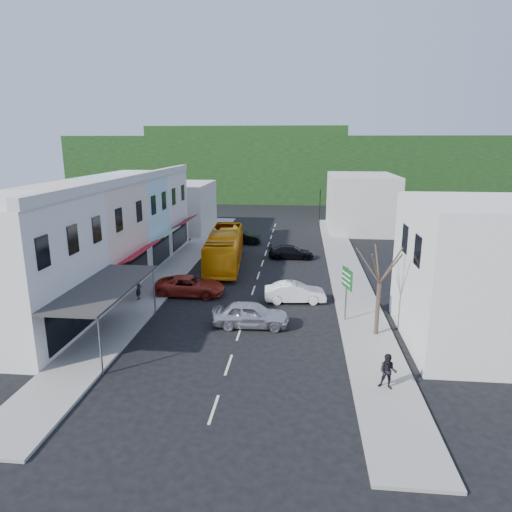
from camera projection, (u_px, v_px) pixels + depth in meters
The scene contains 19 objects.
ground at pixel (247, 309), 30.90m from camera, with size 120.00×120.00×0.00m, color black.
sidewalk_left at pixel (178, 266), 41.26m from camera, with size 3.00×52.00×0.15m, color gray.
sidewalk_right at pixel (346, 271), 39.81m from camera, with size 3.00×52.00×0.15m, color gray.
shopfront_row at pixel (97, 233), 35.96m from camera, with size 8.25×30.00×8.00m.
right_building at pixel (485, 275), 24.76m from camera, with size 8.00×9.00×8.00m, color silver.
distant_block_left at pixel (178, 207), 57.38m from camera, with size 8.00×10.00×6.00m, color #B7B2A8.
distant_block_right at pixel (361, 202), 57.93m from camera, with size 8.00×12.00×7.00m, color #B7B2A8.
hillside at pixel (278, 163), 92.20m from camera, with size 80.00×26.00×14.00m.
bus at pixel (225, 249), 41.32m from camera, with size 2.50×11.60×3.10m, color orange.
car_silver at pixel (251, 316), 27.81m from camera, with size 1.80×4.40×1.40m, color silver.
car_white at pixel (295, 292), 32.09m from camera, with size 1.80×4.40×1.40m, color white.
car_red at pixel (190, 286), 33.54m from camera, with size 1.90×4.60×1.40m, color maroon.
car_black_near at pixel (291, 251), 44.03m from camera, with size 1.84×4.50×1.40m, color black.
car_black_far at pixel (241, 237), 50.46m from camera, with size 1.80×4.40×1.40m, color black.
pedestrian_left at pixel (138, 288), 32.18m from camera, with size 0.60×0.40×1.70m, color black.
pedestrian_right at pixel (388, 371), 20.50m from camera, with size 0.70×0.44×1.70m, color black.
direction_sign at pixel (346, 295), 28.25m from camera, with size 0.62×1.60×3.58m, color #105A1C, non-canonical shape.
street_tree at pixel (379, 283), 25.83m from camera, with size 2.31×2.31×6.45m, color #372A21, non-canonical shape.
traffic_signal at pixel (320, 208), 60.10m from camera, with size 0.52×1.00×4.94m, color black, non-canonical shape.
Camera 1 is at (3.50, -28.88, 11.03)m, focal length 32.00 mm.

